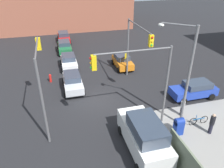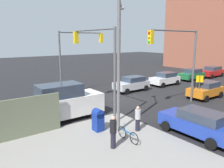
{
  "view_description": "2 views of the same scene",
  "coord_description": "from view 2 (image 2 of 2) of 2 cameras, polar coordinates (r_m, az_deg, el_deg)",
  "views": [
    {
      "loc": [
        17.32,
        -3.21,
        11.38
      ],
      "look_at": [
        -0.51,
        1.6,
        1.27
      ],
      "focal_mm": 35.0,
      "sensor_mm": 36.0,
      "label": 1
    },
    {
      "loc": [
        13.21,
        15.99,
        5.68
      ],
      "look_at": [
        1.87,
        0.61,
        1.78
      ],
      "focal_mm": 35.0,
      "sensor_mm": 36.0,
      "label": 2
    }
  ],
  "objects": [
    {
      "name": "warning_sign_two_way",
      "position": [
        22.16,
        21.86,
        0.19
      ],
      "size": [
        0.48,
        0.48,
        2.4
      ],
      "color": "#4C4C4C",
      "rests_on": "ground"
    },
    {
      "name": "ground_plane",
      "position": [
        21.51,
        3.05,
        -3.79
      ],
      "size": [
        120.0,
        120.0,
        0.0
      ],
      "primitive_type": "plane",
      "color": "black"
    },
    {
      "name": "traffic_signal_ne_corner",
      "position": [
        16.29,
        -4.04,
        7.89
      ],
      "size": [
        0.36,
        5.83,
        6.5
      ],
      "color": "#59595B",
      "rests_on": "ground"
    },
    {
      "name": "traffic_signal_nw_corner",
      "position": [
        19.23,
        16.97,
        8.01
      ],
      "size": [
        6.05,
        0.36,
        6.5
      ],
      "color": "#59595B",
      "rests_on": "ground"
    },
    {
      "name": "van_white_delivery",
      "position": [
        16.09,
        -12.4,
        -4.6
      ],
      "size": [
        5.4,
        2.32,
        2.62
      ],
      "color": "white",
      "rests_on": "ground"
    },
    {
      "name": "hatchback_orange",
      "position": [
        23.43,
        23.28,
        -1.34
      ],
      "size": [
        3.82,
        2.02,
        1.62
      ],
      "color": "orange",
      "rests_on": "ground"
    },
    {
      "name": "sedan_blue",
      "position": [
        14.1,
        21.46,
        -9.35
      ],
      "size": [
        2.02,
        4.42,
        1.62
      ],
      "color": "#1E389E",
      "rests_on": "ground"
    },
    {
      "name": "hatchback_silver",
      "position": [
        24.54,
        5.23,
        0.12
      ],
      "size": [
        4.11,
        2.02,
        1.62
      ],
      "color": "#B7BABF",
      "rests_on": "ground"
    },
    {
      "name": "fire_hydrant",
      "position": [
        27.68,
        5.54,
        0.66
      ],
      "size": [
        0.26,
        0.26,
        0.94
      ],
      "color": "red",
      "rests_on": "ground"
    },
    {
      "name": "street_lamp_corner",
      "position": [
        13.37,
        1.86,
        7.33
      ],
      "size": [
        1.97,
        2.08,
        8.0
      ],
      "color": "slate",
      "rests_on": "ground"
    },
    {
      "name": "mailbox_blue",
      "position": [
        13.93,
        -3.67,
        -9.15
      ],
      "size": [
        0.56,
        0.64,
        1.43
      ],
      "color": "navy",
      "rests_on": "ground"
    },
    {
      "name": "pedestrian_crossing",
      "position": [
        13.96,
        6.74,
        -8.85
      ],
      "size": [
        0.36,
        0.36,
        1.62
      ],
      "rotation": [
        0.0,
        0.0,
        1.39
      ],
      "color": "#B2B2B7",
      "rests_on": "ground"
    },
    {
      "name": "hatchback_white",
      "position": [
        28.36,
        13.72,
        1.38
      ],
      "size": [
        3.96,
        2.02,
        1.62
      ],
      "color": "white",
      "rests_on": "ground"
    },
    {
      "name": "traffic_signal_se_corner",
      "position": [
        23.14,
        -8.92,
        8.76
      ],
      "size": [
        5.24,
        0.36,
        6.5
      ],
      "color": "#59595B",
      "rests_on": "ground"
    },
    {
      "name": "sedan_green",
      "position": [
        33.04,
        20.12,
        2.41
      ],
      "size": [
        4.0,
        2.02,
        1.62
      ],
      "color": "#1E6638",
      "rests_on": "ground"
    },
    {
      "name": "pedestrian_waiting",
      "position": [
        11.72,
        0.3,
        -12.3
      ],
      "size": [
        0.36,
        0.36,
        1.8
      ],
      "rotation": [
        0.0,
        0.0,
        0.97
      ],
      "color": "black",
      "rests_on": "ground"
    },
    {
      "name": "coupe_red",
      "position": [
        37.1,
        24.65,
        2.99
      ],
      "size": [
        4.27,
        2.02,
        1.62
      ],
      "color": "#B21919",
      "rests_on": "ground"
    },
    {
      "name": "bicycle_leaning_on_fence",
      "position": [
        12.8,
        4.17,
        -13.13
      ],
      "size": [
        0.05,
        1.75,
        0.97
      ],
      "color": "black",
      "rests_on": "ground"
    }
  ]
}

